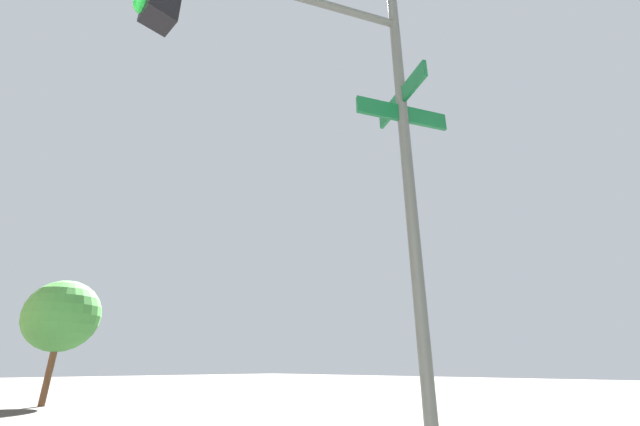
{
  "coord_description": "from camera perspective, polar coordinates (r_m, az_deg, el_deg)",
  "views": [
    {
      "loc": [
        -9.23,
        -3.94,
        1.4
      ],
      "look_at": [
        -5.96,
        -7.25,
        3.23
      ],
      "focal_mm": 21.91,
      "sensor_mm": 36.0,
      "label": 1
    }
  ],
  "objects": [
    {
      "name": "street_tree",
      "position": [
        19.37,
        -33.48,
        -12.43
      ],
      "size": [
        2.81,
        2.81,
        4.72
      ],
      "color": "#4C331E",
      "rests_on": "ground_plane"
    },
    {
      "name": "traffic_signal_near",
      "position": [
        4.19,
        -3.12,
        17.54
      ],
      "size": [
        1.8,
        3.05,
        5.73
      ],
      "color": "#474C47",
      "rests_on": "ground_plane"
    }
  ]
}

